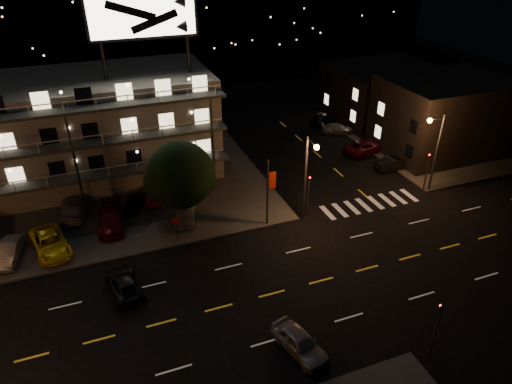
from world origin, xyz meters
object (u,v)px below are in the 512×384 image
object	(u,v)px
lot_car_7	(73,208)
road_car_west	(124,283)
lot_car_2	(50,243)
lot_car_4	(185,212)
tree	(180,177)
road_car_east	(300,343)
side_car_0	(394,164)

from	to	relation	value
lot_car_7	road_car_west	distance (m)	12.17
lot_car_2	lot_car_4	world-z (taller)	lot_car_4
lot_car_4	tree	bearing A→B (deg)	-111.44
lot_car_7	road_car_east	distance (m)	24.74
road_car_west	road_car_east	bearing A→B (deg)	126.43
side_car_0	road_car_west	world-z (taller)	side_car_0
lot_car_2	lot_car_7	world-z (taller)	lot_car_7
lot_car_4	road_car_east	world-z (taller)	lot_car_4
lot_car_7	road_car_west	xyz separation A→B (m)	(3.12, -11.76, -0.29)
lot_car_4	lot_car_7	distance (m)	10.32
tree	side_car_0	xyz separation A→B (m)	(23.84, 2.19, -3.97)
lot_car_7	lot_car_2	bearing A→B (deg)	74.58
lot_car_4	road_car_east	distance (m)	17.28
lot_car_2	lot_car_7	xyz separation A→B (m)	(1.90, 4.97, 0.02)
lot_car_2	tree	bearing A→B (deg)	-12.15
tree	road_car_west	distance (m)	10.20
lot_car_2	road_car_west	size ratio (longest dim) A/B	1.19
road_car_west	tree	bearing A→B (deg)	-138.51
tree	lot_car_7	size ratio (longest dim) A/B	1.46
road_car_west	lot_car_4	bearing A→B (deg)	-138.51
lot_car_4	road_car_west	size ratio (longest dim) A/B	1.00
tree	lot_car_7	bearing A→B (deg)	153.34
lot_car_4	lot_car_7	bearing A→B (deg)	173.96
lot_car_2	side_car_0	bearing A→B (deg)	-9.91
lot_car_2	road_car_west	distance (m)	8.44
side_car_0	road_car_west	bearing A→B (deg)	108.22
tree	lot_car_2	world-z (taller)	tree
lot_car_4	lot_car_7	world-z (taller)	lot_car_4
lot_car_4	lot_car_7	xyz separation A→B (m)	(-9.38, 4.31, -0.00)
road_car_west	lot_car_2	bearing A→B (deg)	-61.92
lot_car_4	side_car_0	size ratio (longest dim) A/B	1.05
road_car_east	road_car_west	bearing A→B (deg)	120.62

